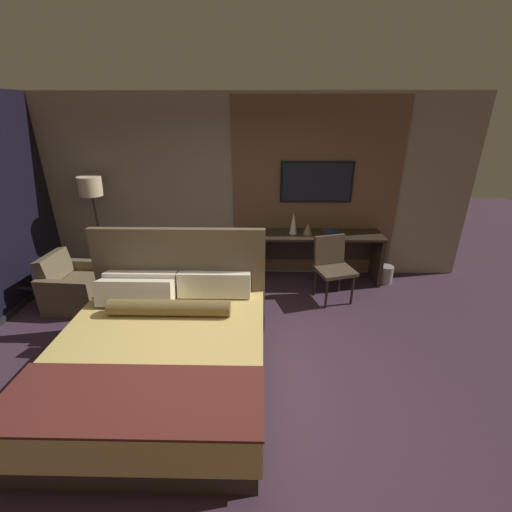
% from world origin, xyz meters
% --- Properties ---
extents(ground_plane, '(16.00, 16.00, 0.00)m').
position_xyz_m(ground_plane, '(0.00, 0.00, 0.00)').
color(ground_plane, '#3D2838').
extents(wall_back_tv_panel, '(7.20, 0.09, 2.80)m').
position_xyz_m(wall_back_tv_panel, '(0.18, 2.59, 1.40)').
color(wall_back_tv_panel, gray).
rests_on(wall_back_tv_panel, ground_plane).
extents(bed, '(2.00, 2.09, 1.34)m').
position_xyz_m(bed, '(-0.59, -0.03, 0.35)').
color(bed, '#33281E').
rests_on(bed, ground_plane).
extents(desk, '(2.05, 0.52, 0.80)m').
position_xyz_m(desk, '(1.20, 2.31, 0.55)').
color(desk, '#2D2319').
rests_on(desk, ground_plane).
extents(tv, '(1.10, 0.04, 0.62)m').
position_xyz_m(tv, '(1.20, 2.52, 1.54)').
color(tv, black).
extents(desk_chair, '(0.61, 0.61, 0.92)m').
position_xyz_m(desk_chair, '(1.38, 1.75, 0.55)').
color(desk_chair, '#4C3D2D').
rests_on(desk_chair, ground_plane).
extents(armchair_by_window, '(0.80, 0.82, 0.75)m').
position_xyz_m(armchair_by_window, '(-2.22, 1.49, 0.25)').
color(armchair_by_window, brown).
rests_on(armchair_by_window, ground_plane).
extents(floor_lamp, '(0.34, 0.34, 1.66)m').
position_xyz_m(floor_lamp, '(-2.15, 2.27, 1.39)').
color(floor_lamp, '#282623').
rests_on(floor_lamp, ground_plane).
extents(vase_tall, '(0.12, 0.12, 0.33)m').
position_xyz_m(vase_tall, '(0.86, 2.27, 0.96)').
color(vase_tall, silver).
rests_on(vase_tall, desk).
extents(vase_short, '(0.14, 0.14, 0.17)m').
position_xyz_m(vase_short, '(1.07, 2.24, 0.88)').
color(vase_short, '#846647').
rests_on(vase_short, desk).
extents(book, '(0.26, 0.21, 0.03)m').
position_xyz_m(book, '(1.44, 2.33, 0.81)').
color(book, navy).
rests_on(book, desk).
extents(waste_bin, '(0.22, 0.22, 0.28)m').
position_xyz_m(waste_bin, '(2.35, 2.22, 0.14)').
color(waste_bin, gray).
rests_on(waste_bin, ground_plane).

